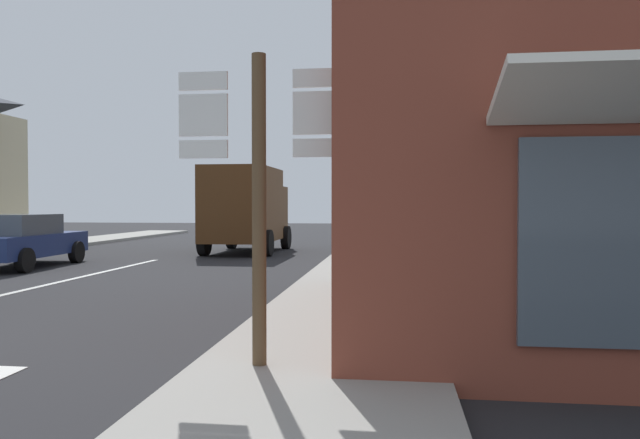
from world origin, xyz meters
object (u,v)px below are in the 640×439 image
sedan_far (21,240)px  traffic_light_far_right (353,182)px  delivery_truck (246,207)px  traffic_light_near_right (337,181)px  route_sign_post (259,186)px

sedan_far → traffic_light_far_right: traffic_light_far_right is taller
sedan_far → traffic_light_far_right: 12.92m
delivery_truck → traffic_light_near_right: (3.62, -3.24, 0.79)m
sedan_far → delivery_truck: bearing=49.8°
sedan_far → delivery_truck: delivery_truck is taller
route_sign_post → sedan_far: bearing=133.4°
sedan_far → route_sign_post: bearing=-46.6°
delivery_truck → route_sign_post: size_ratio=1.56×
sedan_far → traffic_light_near_right: (8.53, 2.56, 1.68)m
sedan_far → delivery_truck: size_ratio=0.86×
delivery_truck → sedan_far: bearing=-130.2°
traffic_light_far_right → sedan_far: bearing=-131.9°
sedan_far → route_sign_post: (8.91, -9.42, 1.15)m
traffic_light_near_right → delivery_truck: bearing=138.1°
traffic_light_near_right → traffic_light_far_right: size_ratio=0.92×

